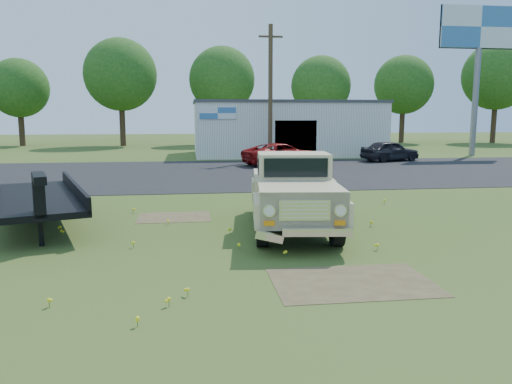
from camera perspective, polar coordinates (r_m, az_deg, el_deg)
ground at (r=12.18m, az=-0.33°, el=-6.00°), size 140.00×140.00×0.00m
asphalt_lot at (r=26.90m, az=-4.41°, el=2.18°), size 90.00×14.00×0.02m
dirt_patch_a at (r=9.70m, az=10.96°, el=-10.11°), size 3.00×2.00×0.01m
dirt_patch_b at (r=15.50m, az=-9.36°, el=-2.88°), size 2.20×1.60×0.01m
commercial_building at (r=39.40m, az=3.35°, el=7.37°), size 14.20×8.20×4.15m
billboard at (r=42.03m, az=24.13°, el=15.52°), size 6.10×0.45×11.05m
utility_pole_mid at (r=34.15m, az=1.66°, el=11.35°), size 1.60×0.30×9.00m
treeline_b at (r=55.26m, az=-25.48°, el=10.67°), size 5.76×5.76×8.57m
treeline_c at (r=51.73m, az=-15.23°, el=12.80°), size 7.04×7.04×10.47m
treeline_d at (r=52.41m, az=-3.90°, el=12.68°), size 6.72×6.72×10.00m
treeline_e at (r=52.52m, az=7.42°, el=11.92°), size 6.08×6.08×9.04m
treeline_f at (r=58.22m, az=16.52°, el=11.65°), size 6.40×6.40×9.52m
treeline_g at (r=61.72m, az=25.84°, el=11.84°), size 7.36×7.36×10.95m
vintage_pickup_truck at (r=13.58m, az=4.24°, el=0.07°), size 2.89×6.03×2.11m
flatbed_trailer at (r=15.43m, az=-23.99°, el=-0.13°), size 4.27×7.10×1.84m
red_pickup at (r=30.83m, az=2.97°, el=4.31°), size 5.32×3.61×1.35m
dark_sedan at (r=34.75m, az=15.05°, el=4.55°), size 4.34×2.74×1.38m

